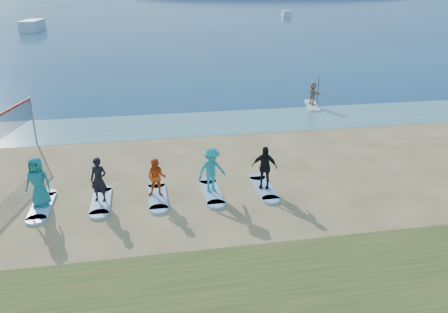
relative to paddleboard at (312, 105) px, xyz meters
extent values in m
plane|color=tan|center=(-8.72, -13.17, -0.06)|extent=(600.00, 600.00, 0.00)
plane|color=teal|center=(-8.72, -2.67, -0.05)|extent=(600.00, 600.00, 0.00)
plane|color=navy|center=(-8.72, 146.83, -0.05)|extent=(600.00, 600.00, 0.00)
ellipsoid|color=slate|center=(86.28, 286.83, -0.06)|extent=(220.00, 56.00, 18.00)
cylinder|color=gray|center=(-17.02, -4.77, 1.19)|extent=(0.09, 0.09, 2.50)
cube|color=silver|center=(0.00, 0.00, 0.00)|extent=(1.39, 3.08, 0.12)
imported|color=tan|center=(0.00, 0.00, 0.82)|extent=(0.65, 1.47, 1.53)
cube|color=silver|center=(-31.37, 64.19, -0.06)|extent=(3.13, 9.05, 1.98)
cube|color=silver|center=(30.78, 99.29, -0.06)|extent=(3.41, 6.36, 1.57)
cube|color=#97BFEA|center=(-15.35, -12.27, -0.01)|extent=(0.70, 2.20, 0.09)
imported|color=#1A7A7E|center=(-15.35, -12.27, 0.97)|extent=(1.03, 0.78, 1.88)
cube|color=#97BFEA|center=(-13.23, -12.27, -0.01)|extent=(0.70, 2.20, 0.09)
imported|color=black|center=(-13.23, -12.27, 0.88)|extent=(0.72, 0.57, 1.71)
cube|color=#97BFEA|center=(-11.10, -12.27, -0.01)|extent=(0.70, 2.20, 0.09)
imported|color=#D64E16|center=(-11.10, -12.27, 0.79)|extent=(0.85, 0.73, 1.52)
cube|color=#97BFEA|center=(-8.97, -12.27, -0.01)|extent=(0.70, 2.20, 0.09)
imported|color=teal|center=(-8.97, -12.27, 0.94)|extent=(1.34, 1.04, 1.82)
cube|color=#97BFEA|center=(-6.84, -12.27, -0.01)|extent=(0.70, 2.20, 0.09)
imported|color=black|center=(-6.84, -12.27, 0.90)|extent=(1.10, 0.78, 1.74)
camera|label=1|loc=(-11.37, -27.69, 7.53)|focal=35.00mm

